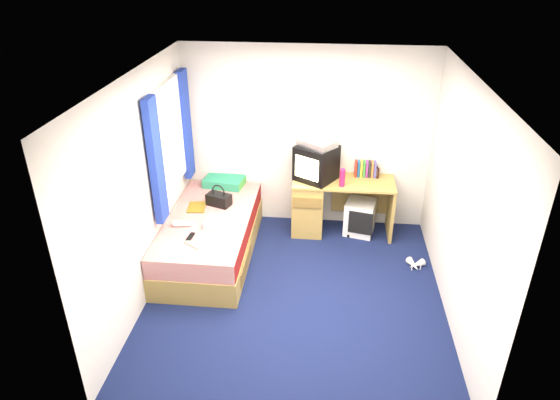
# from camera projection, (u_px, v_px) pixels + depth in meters

# --- Properties ---
(ground) EXTENTS (3.40, 3.40, 0.00)m
(ground) POSITION_uv_depth(u_px,v_px,m) (295.00, 294.00, 5.53)
(ground) COLOR #0C1438
(ground) RESTS_ON ground
(room_shell) EXTENTS (3.40, 3.40, 3.40)m
(room_shell) POSITION_uv_depth(u_px,v_px,m) (297.00, 176.00, 4.86)
(room_shell) COLOR white
(room_shell) RESTS_ON ground
(bed) EXTENTS (1.01, 2.00, 0.54)m
(bed) POSITION_uv_depth(u_px,v_px,m) (211.00, 236.00, 6.11)
(bed) COLOR #AE9048
(bed) RESTS_ON ground
(pillow) EXTENTS (0.56, 0.40, 0.11)m
(pillow) POSITION_uv_depth(u_px,v_px,m) (224.00, 182.00, 6.72)
(pillow) COLOR teal
(pillow) RESTS_ON bed
(desk) EXTENTS (1.30, 0.55, 0.75)m
(desk) POSITION_uv_depth(u_px,v_px,m) (321.00, 203.00, 6.59)
(desk) COLOR #AE9048
(desk) RESTS_ON ground
(storage_cube) EXTENTS (0.44, 0.44, 0.46)m
(storage_cube) POSITION_uv_depth(u_px,v_px,m) (360.00, 217.00, 6.61)
(storage_cube) COLOR silver
(storage_cube) RESTS_ON ground
(crt_tv) EXTENTS (0.61, 0.60, 0.45)m
(crt_tv) POSITION_uv_depth(u_px,v_px,m) (316.00, 163.00, 6.33)
(crt_tv) COLOR black
(crt_tv) RESTS_ON desk
(vcr) EXTENTS (0.54, 0.51, 0.08)m
(vcr) POSITION_uv_depth(u_px,v_px,m) (317.00, 143.00, 6.21)
(vcr) COLOR silver
(vcr) RESTS_ON crt_tv
(book_row) EXTENTS (0.27, 0.13, 0.20)m
(book_row) POSITION_uv_depth(u_px,v_px,m) (365.00, 169.00, 6.47)
(book_row) COLOR maroon
(book_row) RESTS_ON desk
(picture_frame) EXTENTS (0.05, 0.12, 0.14)m
(picture_frame) POSITION_uv_depth(u_px,v_px,m) (377.00, 172.00, 6.46)
(picture_frame) COLOR black
(picture_frame) RESTS_ON desk
(pink_water_bottle) EXTENTS (0.09, 0.09, 0.22)m
(pink_water_bottle) POSITION_uv_depth(u_px,v_px,m) (342.00, 178.00, 6.20)
(pink_water_bottle) COLOR #C51B51
(pink_water_bottle) RESTS_ON desk
(aerosol_can) EXTENTS (0.06, 0.06, 0.20)m
(aerosol_can) POSITION_uv_depth(u_px,v_px,m) (331.00, 170.00, 6.44)
(aerosol_can) COLOR silver
(aerosol_can) RESTS_ON desk
(handbag) EXTENTS (0.33, 0.26, 0.28)m
(handbag) POSITION_uv_depth(u_px,v_px,m) (219.00, 199.00, 6.22)
(handbag) COLOR black
(handbag) RESTS_ON bed
(towel) EXTENTS (0.31, 0.27, 0.09)m
(towel) POSITION_uv_depth(u_px,v_px,m) (218.00, 223.00, 5.76)
(towel) COLOR silver
(towel) RESTS_ON bed
(magazine) EXTENTS (0.24, 0.30, 0.01)m
(magazine) POSITION_uv_depth(u_px,v_px,m) (197.00, 207.00, 6.18)
(magazine) COLOR gold
(magazine) RESTS_ON bed
(water_bottle) EXTENTS (0.21, 0.10, 0.07)m
(water_bottle) POSITION_uv_depth(u_px,v_px,m) (182.00, 224.00, 5.77)
(water_bottle) COLOR white
(water_bottle) RESTS_ON bed
(colour_swatch_fan) EXTENTS (0.22, 0.17, 0.01)m
(colour_swatch_fan) POSITION_uv_depth(u_px,v_px,m) (193.00, 245.00, 5.42)
(colour_swatch_fan) COLOR gold
(colour_swatch_fan) RESTS_ON bed
(remote_control) EXTENTS (0.07, 0.16, 0.02)m
(remote_control) POSITION_uv_depth(u_px,v_px,m) (190.00, 237.00, 5.57)
(remote_control) COLOR black
(remote_control) RESTS_ON bed
(window_assembly) EXTENTS (0.11, 1.42, 1.40)m
(window_assembly) POSITION_uv_depth(u_px,v_px,m) (171.00, 140.00, 5.81)
(window_assembly) COLOR silver
(window_assembly) RESTS_ON room_shell
(white_heels) EXTENTS (0.23, 0.24, 0.09)m
(white_heels) POSITION_uv_depth(u_px,v_px,m) (415.00, 265.00, 5.96)
(white_heels) COLOR silver
(white_heels) RESTS_ON ground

